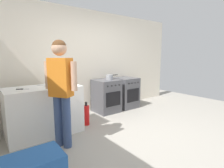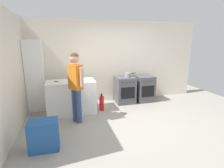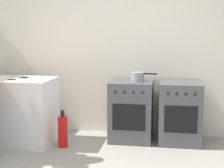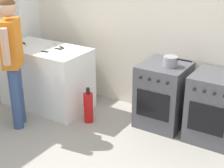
{
  "view_description": "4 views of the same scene",
  "coord_description": "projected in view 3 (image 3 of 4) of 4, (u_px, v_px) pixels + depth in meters",
  "views": [
    {
      "loc": [
        -2.25,
        -2.06,
        1.46
      ],
      "look_at": [
        -0.05,
        0.82,
        0.88
      ],
      "focal_mm": 28.0,
      "sensor_mm": 36.0,
      "label": 1
    },
    {
      "loc": [
        -1.5,
        -3.57,
        1.94
      ],
      "look_at": [
        -0.27,
        0.88,
        0.82
      ],
      "focal_mm": 28.0,
      "sensor_mm": 36.0,
      "label": 2
    },
    {
      "loc": [
        0.87,
        -3.18,
        1.53
      ],
      "look_at": [
        0.17,
        0.98,
        0.89
      ],
      "focal_mm": 55.0,
      "sensor_mm": 36.0,
      "label": 3
    },
    {
      "loc": [
        1.96,
        -2.26,
        2.3
      ],
      "look_at": [
        0.05,
        0.8,
        0.79
      ],
      "focal_mm": 55.0,
      "sensor_mm": 36.0,
      "label": 4
    }
  ],
  "objects": [
    {
      "name": "oven_left",
      "position": [
        131.0,
        110.0,
        4.89
      ],
      "size": [
        0.59,
        0.62,
        0.85
      ],
      "color": "#4C4C51",
      "rests_on": "ground"
    },
    {
      "name": "counter_unit",
      "position": [
        8.0,
        110.0,
        4.79
      ],
      "size": [
        1.3,
        0.7,
        0.9
      ],
      "primitive_type": "cube",
      "color": "white",
      "rests_on": "ground"
    },
    {
      "name": "knife_bread",
      "position": [
        20.0,
        77.0,
        4.87
      ],
      "size": [
        0.33,
        0.17,
        0.01
      ],
      "color": "silver",
      "rests_on": "counter_unit"
    },
    {
      "name": "knife_chef",
      "position": [
        19.0,
        80.0,
        4.56
      ],
      "size": [
        0.31,
        0.1,
        0.01
      ],
      "color": "silver",
      "rests_on": "counter_unit"
    },
    {
      "name": "fire_extinguisher",
      "position": [
        63.0,
        131.0,
        4.59
      ],
      "size": [
        0.13,
        0.13,
        0.5
      ],
      "color": "red",
      "rests_on": "ground"
    },
    {
      "name": "knife_utility",
      "position": [
        19.0,
        78.0,
        4.74
      ],
      "size": [
        0.25,
        0.05,
        0.01
      ],
      "color": "silver",
      "rests_on": "counter_unit"
    },
    {
      "name": "oven_right",
      "position": [
        180.0,
        112.0,
        4.78
      ],
      "size": [
        0.57,
        0.62,
        0.85
      ],
      "color": "#4C4C51",
      "rests_on": "ground"
    },
    {
      "name": "back_wall",
      "position": [
        112.0,
        48.0,
        5.18
      ],
      "size": [
        6.0,
        0.1,
        2.6
      ],
      "primitive_type": "cube",
      "color": "silver",
      "rests_on": "ground"
    },
    {
      "name": "pot",
      "position": [
        138.0,
        77.0,
        4.78
      ],
      "size": [
        0.36,
        0.18,
        0.13
      ],
      "color": "gray",
      "rests_on": "oven_left"
    }
  ]
}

